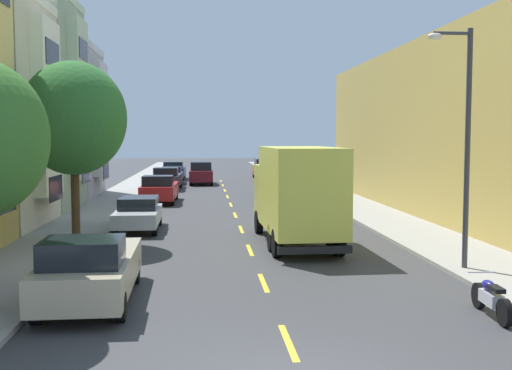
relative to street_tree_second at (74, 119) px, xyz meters
The scene contains 20 objects.
ground_plane 18.08m from the street_tree_second, 68.50° to the left, with size 160.00×160.00×0.00m, color #38383A.
sidewalk_left 15.00m from the street_tree_second, 92.81° to the left, with size 3.20×120.00×0.14m, color #99968E.
sidewalk_right 20.16m from the street_tree_second, 46.54° to the left, with size 3.20×120.00×0.14m, color #99968E.
lane_centerline_dashes 13.36m from the street_tree_second, 59.22° to the left, with size 0.14×47.20×0.01m.
townhouse_fifth_dove_grey 20.18m from the street_tree_second, 111.75° to the left, with size 11.17×6.95×10.08m.
apartment_block_opposite 21.05m from the street_tree_second, 17.26° to the left, with size 10.00×36.00×8.79m, color tan.
street_tree_second is the anchor object (origin of this frame).
street_lamp 13.70m from the street_tree_second, 25.56° to the right, with size 1.35×0.28×7.02m.
delivery_box_truck 8.68m from the street_tree_second, ahead, with size 2.58×7.43×3.66m.
parked_sedan_silver 5.54m from the street_tree_second, 59.62° to the left, with size 1.83×4.51×1.43m.
parked_suv_black 22.17m from the street_tree_second, 60.31° to the left, with size 1.99×4.82×1.93m.
parked_pickup_charcoal 24.81m from the street_tree_second, 85.29° to the left, with size 2.15×5.36×1.73m.
parked_suv_orange 38.09m from the street_tree_second, 73.63° to the left, with size 1.96×4.80×1.93m.
parked_pickup_red 15.31m from the street_tree_second, 81.86° to the left, with size 2.10×5.34×1.73m.
parked_wagon_sky 30.56m from the street_tree_second, 86.08° to the left, with size 1.84×4.71×1.50m.
parked_pickup_champagne 9.55m from the street_tree_second, 76.59° to the right, with size 2.10×5.34×1.73m.
parked_pickup_navy 35.86m from the street_tree_second, 86.74° to the left, with size 2.05×5.32×1.73m.
parked_suv_forest 17.62m from the street_tree_second, 51.44° to the left, with size 2.06×4.84×1.93m.
moving_burgundy_sedan 30.11m from the street_tree_second, 81.14° to the left, with size 1.95×4.80×1.93m.
parked_motorcycle 15.86m from the street_tree_second, 43.08° to the right, with size 0.62×2.05×0.90m.
Camera 1 is at (-1.65, -9.79, 4.01)m, focal length 43.57 mm.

